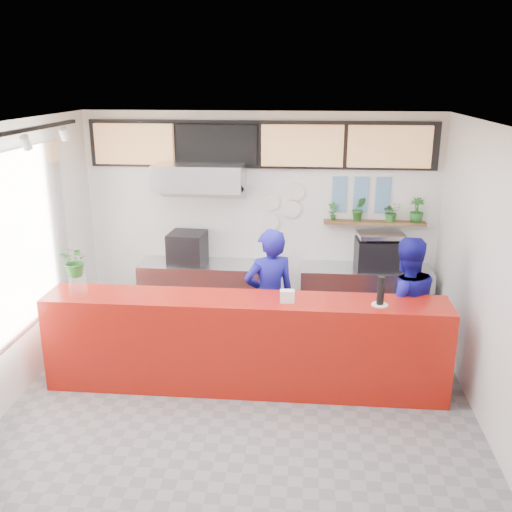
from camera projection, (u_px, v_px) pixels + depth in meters
The scene contains 44 objects.
floor at pixel (241, 405), 6.24m from camera, with size 5.00×5.00×0.00m, color slate.
ceiling at pixel (238, 125), 5.34m from camera, with size 5.00×5.00×0.00m, color silver.
wall_back at pixel (261, 218), 8.16m from camera, with size 5.00×5.00×0.00m, color white.
wall_left at pixel (5, 269), 6.01m from camera, with size 5.00×5.00×0.00m, color white.
wall_right at pixel (494, 284), 5.57m from camera, with size 5.00×5.00×0.00m, color white.
service_counter at pixel (245, 344), 6.45m from camera, with size 4.50×0.60×1.10m, color #A3150B.
cream_band at pixel (261, 141), 7.82m from camera, with size 5.00×0.02×0.80m, color beige.
prep_bench at pixel (204, 292), 8.26m from camera, with size 1.80×0.60×0.90m, color #B2B5BA.
panini_oven at pixel (187, 248), 8.08m from camera, with size 0.49×0.49×0.44m, color black.
extraction_hood at pixel (200, 176), 7.71m from camera, with size 1.20×0.70×0.35m, color #B2B5BA.
hood_lip at pixel (200, 191), 7.77m from camera, with size 1.20×0.70×0.08m, color #B2B5BA.
right_bench at pixel (364, 298), 8.06m from camera, with size 1.80×0.60×0.90m, color #B2B5BA.
espresso_machine at pixel (379, 254), 7.85m from camera, with size 0.64×0.46×0.41m, color black.
espresso_tray at pixel (381, 235), 7.77m from camera, with size 0.62×0.43×0.06m, color #B7B9BF.
herb_shelf at pixel (374, 223), 7.93m from camera, with size 1.40×0.18×0.04m, color brown.
menu_board_far_left at pixel (134, 144), 7.89m from camera, with size 1.10×0.10×0.55m, color tan.
menu_board_mid_left at pixel (217, 145), 7.79m from camera, with size 1.10×0.10×0.55m, color black.
menu_board_mid_right at pixel (302, 146), 7.68m from camera, with size 1.10×0.10×0.55m, color tan.
menu_board_far_right at pixel (389, 147), 7.58m from camera, with size 1.10×0.10×0.55m, color tan.
soffit at pixel (261, 145), 7.81m from camera, with size 4.80×0.04×0.65m, color black.
window_pane at pixel (19, 243), 6.23m from camera, with size 0.04×2.20×1.90m, color silver.
window_frame at pixel (21, 243), 6.23m from camera, with size 0.03×2.30×2.00m, color #B2B5BA.
track_rail at pixel (24, 130), 5.54m from camera, with size 0.05×2.40×0.04m, color black.
dec_plate_a at pixel (271, 202), 8.05m from camera, with size 0.24×0.24×0.03m, color silver.
dec_plate_b at pixel (292, 209), 8.05m from camera, with size 0.24×0.24×0.03m, color silver.
dec_plate_c at pixel (271, 223), 8.14m from camera, with size 0.24×0.24×0.03m, color silver.
dec_plate_d at pixel (296, 192), 7.97m from camera, with size 0.24×0.24×0.03m, color silver.
photo_frame_a at pixel (340, 185), 7.90m from camera, with size 0.20×0.02×0.25m, color #598CBF.
photo_frame_b at pixel (361, 186), 7.87m from camera, with size 0.20×0.02×0.25m, color #598CBF.
photo_frame_c at pixel (383, 186), 7.84m from camera, with size 0.20×0.02×0.25m, color #598CBF.
photo_frame_d at pixel (339, 203), 7.97m from camera, with size 0.20×0.02×0.25m, color #598CBF.
photo_frame_e at pixel (360, 203), 7.94m from camera, with size 0.20×0.02×0.25m, color #598CBF.
photo_frame_f at pixel (382, 204), 7.92m from camera, with size 0.20×0.02×0.25m, color #598CBF.
staff_center at pixel (270, 298), 6.91m from camera, with size 0.64×0.42×1.74m, color #171490.
staff_right at pixel (403, 308), 6.65m from camera, with size 0.84×0.65×1.72m, color #171490.
herb_a at pixel (333, 211), 7.93m from camera, with size 0.14×0.09×0.26m, color #286824.
herb_b at pixel (359, 209), 7.89m from camera, with size 0.19×0.15×0.34m, color #286824.
herb_c at pixel (391, 212), 7.86m from camera, with size 0.25×0.21×0.28m, color #286824.
herb_d at pixel (417, 210), 7.82m from camera, with size 0.19×0.17×0.34m, color #286824.
glass_vase at pixel (78, 285), 6.36m from camera, with size 0.20×0.20×0.24m, color white.
basil_vase at pixel (76, 261), 6.27m from camera, with size 0.32×0.28×0.35m, color #286824.
napkin_holder at pixel (287, 296), 6.16m from camera, with size 0.15×0.10×0.13m, color white.
white_plate at pixel (380, 305), 6.09m from camera, with size 0.18×0.18×0.01m, color white.
pepper_mill at pixel (381, 290), 6.04m from camera, with size 0.08×0.08×0.31m, color black.
Camera 1 is at (0.67, -5.42, 3.43)m, focal length 40.00 mm.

